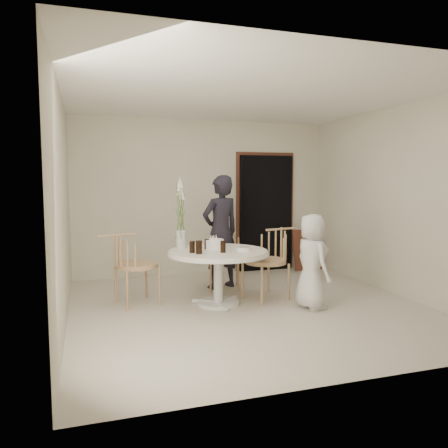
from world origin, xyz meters
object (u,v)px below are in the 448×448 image
object	(u,v)px
girl	(221,232)
birthday_cake	(214,244)
chair_left	(127,259)
table	(218,259)
chair_far	(224,251)
boy	(312,261)
flower_vase	(181,218)
chair_right	(274,253)

from	to	relation	value
girl	birthday_cake	distance (m)	0.80
chair_left	table	bearing A→B (deg)	-120.66
chair_far	girl	bearing A→B (deg)	-156.15
girl	boy	xyz separation A→B (m)	(0.79, -1.40, -0.25)
table	birthday_cake	size ratio (longest dim) A/B	4.98
table	girl	size ratio (longest dim) A/B	0.77
birthday_cake	flower_vase	bearing A→B (deg)	153.81
table	chair_right	world-z (taller)	chair_right
boy	chair_far	bearing A→B (deg)	23.32
table	chair_far	size ratio (longest dim) A/B	1.51
chair_far	girl	distance (m)	0.30
table	girl	distance (m)	0.96
chair_right	girl	size ratio (longest dim) A/B	0.57
boy	girl	bearing A→B (deg)	25.26
chair_far	boy	distance (m)	1.59
table	flower_vase	xyz separation A→B (m)	(-0.42, 0.35, 0.52)
birthday_cake	chair_left	bearing A→B (deg)	171.42
boy	flower_vase	bearing A→B (deg)	55.96
boy	flower_vase	xyz separation A→B (m)	(-1.52, 0.87, 0.52)
boy	flower_vase	size ratio (longest dim) A/B	1.25
chair_far	table	bearing A→B (deg)	-95.69
chair_left	birthday_cake	xyz separation A→B (m)	(1.14, -0.17, 0.17)
table	boy	distance (m)	1.22
chair_right	chair_left	bearing A→B (deg)	-110.66
chair_right	chair_left	xyz separation A→B (m)	(-1.99, 0.24, -0.02)
chair_right	flower_vase	size ratio (longest dim) A/B	1.01
table	birthday_cake	xyz separation A→B (m)	(-0.02, 0.15, 0.18)
table	birthday_cake	world-z (taller)	birthday_cake
chair_far	chair_right	world-z (taller)	chair_right
chair_left	girl	bearing A→B (deg)	-84.23
chair_right	girl	bearing A→B (deg)	-160.31
chair_far	chair_right	size ratio (longest dim) A/B	0.89
chair_right	boy	world-z (taller)	boy
table	flower_vase	distance (m)	0.76
chair_right	birthday_cake	bearing A→B (deg)	-108.28
flower_vase	boy	bearing A→B (deg)	-29.85
chair_left	birthday_cake	world-z (taller)	chair_left
girl	birthday_cake	size ratio (longest dim) A/B	6.48
chair_far	birthday_cake	world-z (taller)	birthday_cake
table	flower_vase	world-z (taller)	flower_vase
table	chair_left	bearing A→B (deg)	164.50
girl	birthday_cake	bearing A→B (deg)	48.92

